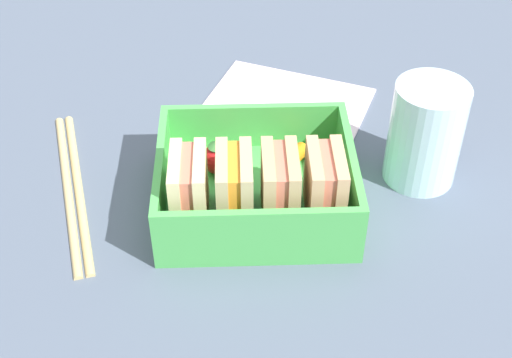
{
  "coord_description": "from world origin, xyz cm",
  "views": [
    {
      "loc": [
        1.46,
        42.18,
        39.23
      ],
      "look_at": [
        0.0,
        0.0,
        2.7
      ],
      "focal_mm": 50.0,
      "sensor_mm": 36.0,
      "label": 1
    }
  ],
  "objects_px": {
    "sandwich_center_right": "(189,190)",
    "folded_napkin": "(288,101)",
    "sandwich_center_left": "(280,187)",
    "sandwich_left": "(325,186)",
    "sandwich_center": "(235,189)",
    "strawberry_far_left": "(218,157)",
    "chopstick_pair": "(72,186)",
    "drinking_glass": "(425,134)",
    "carrot_stick_far_left": "(291,160)"
  },
  "relations": [
    {
      "from": "sandwich_center",
      "to": "drinking_glass",
      "type": "height_order",
      "value": "drinking_glass"
    },
    {
      "from": "carrot_stick_far_left",
      "to": "drinking_glass",
      "type": "xyz_separation_m",
      "value": [
        -0.11,
        0.0,
        0.03
      ]
    },
    {
      "from": "carrot_stick_far_left",
      "to": "chopstick_pair",
      "type": "distance_m",
      "value": 0.18
    },
    {
      "from": "sandwich_left",
      "to": "chopstick_pair",
      "type": "xyz_separation_m",
      "value": [
        0.2,
        -0.05,
        -0.04
      ]
    },
    {
      "from": "sandwich_left",
      "to": "sandwich_center_right",
      "type": "bearing_deg",
      "value": 0.0
    },
    {
      "from": "sandwich_left",
      "to": "carrot_stick_far_left",
      "type": "relative_size",
      "value": 1.56
    },
    {
      "from": "sandwich_center_left",
      "to": "chopstick_pair",
      "type": "bearing_deg",
      "value": -16.33
    },
    {
      "from": "sandwich_center",
      "to": "carrot_stick_far_left",
      "type": "xyz_separation_m",
      "value": [
        -0.05,
        -0.06,
        -0.02
      ]
    },
    {
      "from": "chopstick_pair",
      "to": "sandwich_center_right",
      "type": "bearing_deg",
      "value": 153.86
    },
    {
      "from": "sandwich_left",
      "to": "strawberry_far_left",
      "type": "xyz_separation_m",
      "value": [
        0.08,
        -0.06,
        -0.01
      ]
    },
    {
      "from": "sandwich_center",
      "to": "chopstick_pair",
      "type": "relative_size",
      "value": 0.29
    },
    {
      "from": "drinking_glass",
      "to": "sandwich_left",
      "type": "bearing_deg",
      "value": 33.33
    },
    {
      "from": "sandwich_center",
      "to": "chopstick_pair",
      "type": "bearing_deg",
      "value": -20.15
    },
    {
      "from": "sandwich_left",
      "to": "carrot_stick_far_left",
      "type": "height_order",
      "value": "sandwich_left"
    },
    {
      "from": "chopstick_pair",
      "to": "drinking_glass",
      "type": "relative_size",
      "value": 2.27
    },
    {
      "from": "chopstick_pair",
      "to": "drinking_glass",
      "type": "xyz_separation_m",
      "value": [
        -0.29,
        -0.01,
        0.04
      ]
    },
    {
      "from": "sandwich_center_left",
      "to": "sandwich_center_right",
      "type": "xyz_separation_m",
      "value": [
        0.07,
        0.0,
        0.0
      ]
    },
    {
      "from": "sandwich_center_left",
      "to": "sandwich_left",
      "type": "bearing_deg",
      "value": 180.0
    },
    {
      "from": "sandwich_left",
      "to": "chopstick_pair",
      "type": "height_order",
      "value": "sandwich_left"
    },
    {
      "from": "strawberry_far_left",
      "to": "folded_napkin",
      "type": "bearing_deg",
      "value": -120.24
    },
    {
      "from": "sandwich_left",
      "to": "sandwich_center_left",
      "type": "bearing_deg",
      "value": 0.0
    },
    {
      "from": "sandwich_center_right",
      "to": "folded_napkin",
      "type": "height_order",
      "value": "sandwich_center_right"
    },
    {
      "from": "carrot_stick_far_left",
      "to": "sandwich_left",
      "type": "bearing_deg",
      "value": 108.97
    },
    {
      "from": "chopstick_pair",
      "to": "drinking_glass",
      "type": "bearing_deg",
      "value": -178.37
    },
    {
      "from": "sandwich_left",
      "to": "strawberry_far_left",
      "type": "distance_m",
      "value": 0.1
    },
    {
      "from": "carrot_stick_far_left",
      "to": "folded_napkin",
      "type": "height_order",
      "value": "carrot_stick_far_left"
    },
    {
      "from": "strawberry_far_left",
      "to": "drinking_glass",
      "type": "xyz_separation_m",
      "value": [
        -0.17,
        -0.0,
        0.02
      ]
    },
    {
      "from": "carrot_stick_far_left",
      "to": "chopstick_pair",
      "type": "xyz_separation_m",
      "value": [
        0.18,
        0.01,
        -0.01
      ]
    },
    {
      "from": "sandwich_center",
      "to": "sandwich_center_right",
      "type": "relative_size",
      "value": 1.0
    },
    {
      "from": "sandwich_center_left",
      "to": "folded_napkin",
      "type": "height_order",
      "value": "sandwich_center_left"
    },
    {
      "from": "carrot_stick_far_left",
      "to": "strawberry_far_left",
      "type": "height_order",
      "value": "strawberry_far_left"
    },
    {
      "from": "sandwich_center_right",
      "to": "carrot_stick_far_left",
      "type": "xyz_separation_m",
      "value": [
        -0.08,
        -0.06,
        -0.02
      ]
    },
    {
      "from": "sandwich_left",
      "to": "sandwich_center_right",
      "type": "xyz_separation_m",
      "value": [
        0.1,
        0.0,
        0.0
      ]
    },
    {
      "from": "sandwich_center_left",
      "to": "chopstick_pair",
      "type": "height_order",
      "value": "sandwich_center_left"
    },
    {
      "from": "folded_napkin",
      "to": "strawberry_far_left",
      "type": "bearing_deg",
      "value": 59.76
    },
    {
      "from": "drinking_glass",
      "to": "carrot_stick_far_left",
      "type": "bearing_deg",
      "value": -1.17
    },
    {
      "from": "strawberry_far_left",
      "to": "folded_napkin",
      "type": "height_order",
      "value": "strawberry_far_left"
    },
    {
      "from": "strawberry_far_left",
      "to": "folded_napkin",
      "type": "relative_size",
      "value": 0.21
    },
    {
      "from": "sandwich_center",
      "to": "strawberry_far_left",
      "type": "height_order",
      "value": "sandwich_center"
    },
    {
      "from": "sandwich_left",
      "to": "sandwich_center_left",
      "type": "height_order",
      "value": "same"
    },
    {
      "from": "drinking_glass",
      "to": "folded_napkin",
      "type": "relative_size",
      "value": 0.59
    },
    {
      "from": "sandwich_center_right",
      "to": "carrot_stick_far_left",
      "type": "bearing_deg",
      "value": -143.62
    },
    {
      "from": "sandwich_center",
      "to": "carrot_stick_far_left",
      "type": "distance_m",
      "value": 0.08
    },
    {
      "from": "sandwich_left",
      "to": "sandwich_center",
      "type": "height_order",
      "value": "same"
    },
    {
      "from": "sandwich_center_right",
      "to": "strawberry_far_left",
      "type": "bearing_deg",
      "value": -110.3
    },
    {
      "from": "strawberry_far_left",
      "to": "drinking_glass",
      "type": "distance_m",
      "value": 0.17
    },
    {
      "from": "carrot_stick_far_left",
      "to": "strawberry_far_left",
      "type": "xyz_separation_m",
      "value": [
        0.06,
        0.0,
        0.01
      ]
    },
    {
      "from": "sandwich_center_right",
      "to": "carrot_stick_far_left",
      "type": "relative_size",
      "value": 1.56
    },
    {
      "from": "sandwich_center_right",
      "to": "drinking_glass",
      "type": "bearing_deg",
      "value": -163.08
    },
    {
      "from": "sandwich_left",
      "to": "sandwich_center_left",
      "type": "xyz_separation_m",
      "value": [
        0.03,
        0.0,
        0.0
      ]
    }
  ]
}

